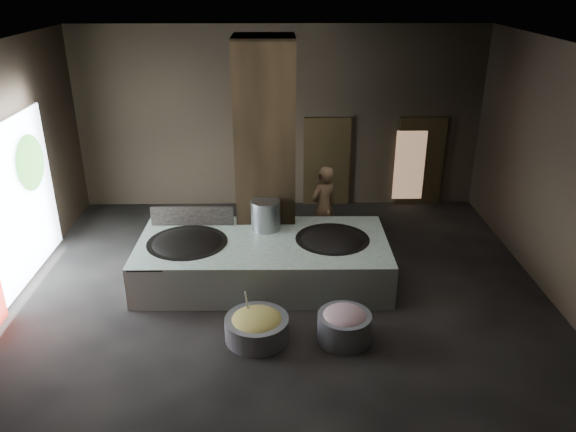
{
  "coord_description": "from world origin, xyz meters",
  "views": [
    {
      "loc": [
        -0.05,
        -9.17,
        5.62
      ],
      "look_at": [
        0.14,
        0.8,
        1.25
      ],
      "focal_mm": 35.0,
      "sensor_mm": 36.0,
      "label": 1
    }
  ],
  "objects_px": {
    "hearth_platform": "(263,260)",
    "wok_right": "(332,243)",
    "cook": "(323,207)",
    "meat_basin": "(344,327)",
    "veg_basin": "(257,328)",
    "wok_left": "(188,246)",
    "stock_pot": "(266,215)"
  },
  "relations": [
    {
      "from": "wok_right",
      "to": "stock_pot",
      "type": "height_order",
      "value": "stock_pot"
    },
    {
      "from": "veg_basin",
      "to": "wok_right",
      "type": "bearing_deg",
      "value": 55.13
    },
    {
      "from": "hearth_platform",
      "to": "wok_right",
      "type": "xyz_separation_m",
      "value": [
        1.35,
        0.05,
        0.33
      ]
    },
    {
      "from": "cook",
      "to": "meat_basin",
      "type": "bearing_deg",
      "value": 57.3
    },
    {
      "from": "meat_basin",
      "to": "cook",
      "type": "bearing_deg",
      "value": 91.58
    },
    {
      "from": "hearth_platform",
      "to": "cook",
      "type": "distance_m",
      "value": 1.98
    },
    {
      "from": "hearth_platform",
      "to": "wok_left",
      "type": "bearing_deg",
      "value": -177.33
    },
    {
      "from": "stock_pot",
      "to": "cook",
      "type": "xyz_separation_m",
      "value": [
        1.23,
        0.88,
        -0.2
      ]
    },
    {
      "from": "veg_basin",
      "to": "meat_basin",
      "type": "distance_m",
      "value": 1.44
    },
    {
      "from": "stock_pot",
      "to": "meat_basin",
      "type": "distance_m",
      "value": 3.05
    },
    {
      "from": "cook",
      "to": "meat_basin",
      "type": "xyz_separation_m",
      "value": [
        0.1,
        -3.47,
        -0.68
      ]
    },
    {
      "from": "wok_left",
      "to": "stock_pot",
      "type": "distance_m",
      "value": 1.66
    },
    {
      "from": "cook",
      "to": "veg_basin",
      "type": "distance_m",
      "value": 3.74
    },
    {
      "from": "wok_right",
      "to": "stock_pot",
      "type": "bearing_deg",
      "value": 158.96
    },
    {
      "from": "cook",
      "to": "veg_basin",
      "type": "xyz_separation_m",
      "value": [
        -1.34,
        -3.41,
        -0.73
      ]
    },
    {
      "from": "hearth_platform",
      "to": "cook",
      "type": "relative_size",
      "value": 2.6
    },
    {
      "from": "wok_right",
      "to": "wok_left",
      "type": "bearing_deg",
      "value": -177.95
    },
    {
      "from": "hearth_platform",
      "to": "wok_right",
      "type": "bearing_deg",
      "value": 2.82
    },
    {
      "from": "hearth_platform",
      "to": "veg_basin",
      "type": "relative_size",
      "value": 4.55
    },
    {
      "from": "wok_left",
      "to": "meat_basin",
      "type": "distance_m",
      "value": 3.49
    },
    {
      "from": "cook",
      "to": "hearth_platform",
      "type": "bearing_deg",
      "value": 13.91
    },
    {
      "from": "veg_basin",
      "to": "meat_basin",
      "type": "relative_size",
      "value": 1.2
    },
    {
      "from": "wok_right",
      "to": "meat_basin",
      "type": "xyz_separation_m",
      "value": [
        0.02,
        -2.1,
        -0.51
      ]
    },
    {
      "from": "hearth_platform",
      "to": "meat_basin",
      "type": "xyz_separation_m",
      "value": [
        1.37,
        -2.05,
        -0.18
      ]
    },
    {
      "from": "wok_left",
      "to": "meat_basin",
      "type": "xyz_separation_m",
      "value": [
        2.82,
        -2.0,
        -0.51
      ]
    },
    {
      "from": "wok_left",
      "to": "veg_basin",
      "type": "distance_m",
      "value": 2.44
    },
    {
      "from": "wok_right",
      "to": "stock_pot",
      "type": "distance_m",
      "value": 1.44
    },
    {
      "from": "cook",
      "to": "meat_basin",
      "type": "height_order",
      "value": "cook"
    },
    {
      "from": "veg_basin",
      "to": "meat_basin",
      "type": "bearing_deg",
      "value": -2.55
    },
    {
      "from": "veg_basin",
      "to": "meat_basin",
      "type": "height_order",
      "value": "meat_basin"
    },
    {
      "from": "hearth_platform",
      "to": "stock_pot",
      "type": "xyz_separation_m",
      "value": [
        0.05,
        0.55,
        0.71
      ]
    },
    {
      "from": "hearth_platform",
      "to": "meat_basin",
      "type": "height_order",
      "value": "hearth_platform"
    }
  ]
}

